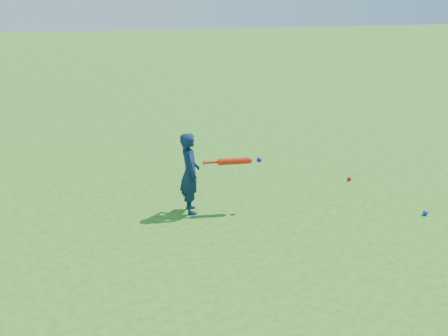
{
  "coord_description": "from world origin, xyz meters",
  "views": [
    {
      "loc": [
        -1.38,
        -6.83,
        3.05
      ],
      "look_at": [
        0.47,
        -0.23,
        0.65
      ],
      "focal_mm": 40.0,
      "sensor_mm": 36.0,
      "label": 1
    }
  ],
  "objects_px": {
    "ground_ball_blue": "(425,213)",
    "ground_ball_red": "(349,179)",
    "child": "(190,173)",
    "bat_swing": "(236,161)"
  },
  "relations": [
    {
      "from": "ground_ball_red",
      "to": "bat_swing",
      "type": "height_order",
      "value": "bat_swing"
    },
    {
      "from": "child",
      "to": "ground_ball_red",
      "type": "relative_size",
      "value": 16.94
    },
    {
      "from": "ground_ball_red",
      "to": "ground_ball_blue",
      "type": "bearing_deg",
      "value": -77.25
    },
    {
      "from": "ground_ball_blue",
      "to": "ground_ball_red",
      "type": "bearing_deg",
      "value": 102.75
    },
    {
      "from": "child",
      "to": "bat_swing",
      "type": "distance_m",
      "value": 0.69
    },
    {
      "from": "ground_ball_red",
      "to": "bat_swing",
      "type": "xyz_separation_m",
      "value": [
        -2.25,
        -0.65,
        0.73
      ]
    },
    {
      "from": "child",
      "to": "ground_ball_red",
      "type": "bearing_deg",
      "value": -78.29
    },
    {
      "from": "child",
      "to": "ground_ball_blue",
      "type": "xyz_separation_m",
      "value": [
        3.26,
        -1.06,
        -0.56
      ]
    },
    {
      "from": "child",
      "to": "ground_ball_red",
      "type": "height_order",
      "value": "child"
    },
    {
      "from": "ground_ball_blue",
      "to": "bat_swing",
      "type": "distance_m",
      "value": 2.86
    }
  ]
}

